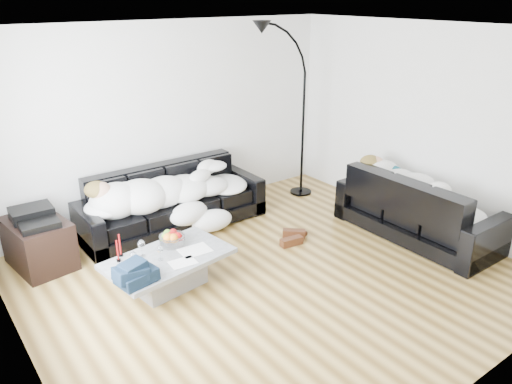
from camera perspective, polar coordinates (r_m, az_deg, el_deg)
ground at (r=5.60m, az=1.86°, el=-9.50°), size 5.00×5.00×0.00m
wall_back at (r=6.88m, az=-9.84°, el=7.99°), size 5.00×0.02×2.60m
wall_left at (r=4.09m, az=-26.57°, el=-3.88°), size 0.02×4.50×2.60m
wall_right at (r=6.83m, az=18.79°, el=7.05°), size 0.02×4.50×2.60m
ceiling at (r=4.79m, az=2.25°, el=18.08°), size 5.00×5.00×0.00m
sofa_back at (r=6.61m, az=-9.49°, el=-0.82°), size 2.43×0.84×0.80m
sofa_right at (r=6.60m, az=18.05°, el=-1.53°), size 0.88×2.04×0.83m
sleeper_back at (r=6.48m, az=-9.41°, el=0.90°), size 2.06×0.71×0.41m
sleeper_right at (r=6.52m, az=18.27°, el=0.25°), size 0.74×1.75×0.43m
teal_cushion at (r=6.80m, az=13.79°, el=2.40°), size 0.42×0.38×0.20m
coffee_table at (r=5.38m, az=-9.87°, el=-8.96°), size 1.36×0.91×0.37m
fruit_bowl at (r=5.48m, az=-9.58°, el=-5.14°), size 0.35×0.35×0.17m
wine_glass_a at (r=5.30m, az=-12.93°, el=-6.30°), size 0.10×0.10×0.18m
wine_glass_b at (r=5.11m, az=-13.82°, el=-7.57°), size 0.08×0.08×0.18m
wine_glass_c at (r=5.20m, az=-10.89°, el=-6.83°), size 0.09×0.09×0.16m
candle_left at (r=5.25m, az=-15.55°, el=-6.53°), size 0.04×0.04×0.23m
candle_right at (r=5.35m, az=-15.28°, el=-5.91°), size 0.06×0.06×0.25m
newspaper_a at (r=5.35m, az=-6.98°, el=-6.61°), size 0.33×0.26×0.01m
newspaper_b at (r=5.14m, az=-8.36°, el=-7.95°), size 0.28×0.21×0.01m
navy_jacket at (r=4.82m, az=-13.90°, el=-8.30°), size 0.42×0.37×0.19m
shoes at (r=6.30m, az=4.22°, el=-5.18°), size 0.58×0.50×0.11m
av_cabinet at (r=6.17m, az=-23.56°, el=-5.41°), size 0.66×0.88×0.56m
stereo at (r=6.03m, az=-24.05°, el=-2.50°), size 0.45×0.35×0.13m
floor_lamp at (r=7.48m, az=5.42°, el=8.01°), size 0.88×0.54×2.27m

